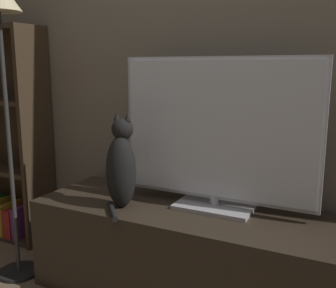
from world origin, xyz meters
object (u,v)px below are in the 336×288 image
Objects in this scene: cat at (121,167)px; bookshelf at (4,150)px; tv at (216,135)px; floor_lamp at (0,33)px.

bookshelf is (-1.22, 0.31, -0.09)m from cat.
bookshelf reaches higher than tv.
tv is 1.68m from bookshelf.
tv is 0.51m from cat.
tv is 2.06× the size of cat.
bookshelf is (-1.66, 0.11, -0.26)m from tv.
cat is 1.27m from bookshelf.
tv is 1.26m from floor_lamp.
bookshelf reaches higher than cat.
cat is at bearing -155.23° from tv.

